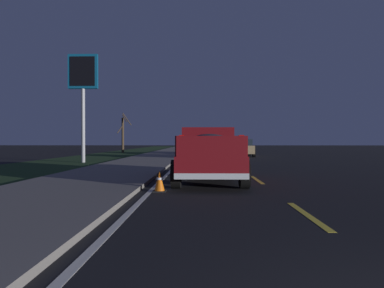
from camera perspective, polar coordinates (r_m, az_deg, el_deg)
name	(u,v)px	position (r m, az deg, el deg)	size (l,w,h in m)	color
ground	(224,157)	(28.56, 5.55, -2.24)	(144.00, 144.00, 0.00)	black
sidewalk_shoulder	(158,156)	(28.73, -5.88, -2.10)	(108.00, 4.00, 0.12)	slate
grass_verge	(100,157)	(29.79, -15.47, -2.14)	(108.00, 6.00, 0.01)	#1E3819
lane_markings	(195,156)	(30.15, 0.48, -2.08)	(108.00, 3.54, 0.01)	yellow
pickup_truck	(208,153)	(11.62, 2.76, -1.49)	(5.44, 2.32, 1.87)	maroon
sedan_silver	(204,148)	(26.25, 2.01, -0.77)	(4.45, 2.10, 1.54)	#B2B5BA
sedan_green	(204,147)	(33.72, 2.13, -0.47)	(4.44, 2.09, 1.54)	#14592D
sedan_tan	(241,148)	(30.21, 8.46, -0.60)	(4.43, 2.07, 1.54)	#9E845B
gas_price_sign	(83,81)	(22.81, -18.14, 10.16)	(0.27, 1.90, 6.93)	#99999E
bare_tree_far	(123,134)	(39.63, -11.72, 1.74)	(1.22, 1.46, 4.65)	#423323
traffic_cone_near	(160,181)	(9.23, -5.57, -6.37)	(0.36, 0.36, 0.58)	black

